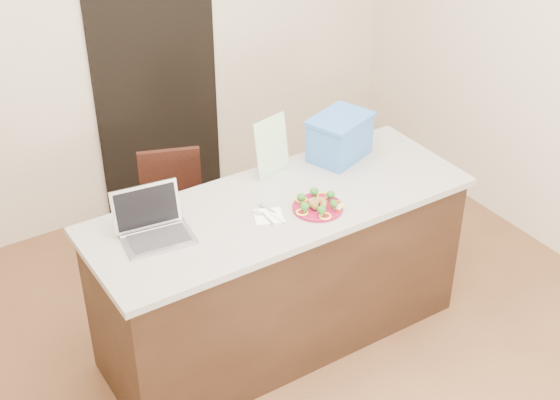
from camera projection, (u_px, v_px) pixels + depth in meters
ground at (304, 360)px, 4.37m from camera, size 4.00×4.00×0.00m
room_shell at (310, 97)px, 3.50m from camera, size 4.00×4.00×4.00m
doorway at (156, 72)px, 5.28m from camera, size 0.90×0.02×2.00m
island at (280, 272)px, 4.30m from camera, size 2.06×0.76×0.92m
plate at (318, 207)px, 3.99m from camera, size 0.26×0.26×0.02m
meatballs at (318, 203)px, 3.98m from camera, size 0.11×0.10×0.04m
broccoli at (318, 200)px, 3.97m from camera, size 0.22×0.21×0.04m
pepper_rings at (318, 206)px, 3.99m from camera, size 0.25×0.26×0.01m
napkin at (268, 216)px, 3.94m from camera, size 0.19×0.19×0.01m
fork at (264, 216)px, 3.93m from camera, size 0.03×0.15×0.00m
knife at (275, 215)px, 3.93m from camera, size 0.04×0.22×0.01m
yogurt_bottle at (338, 208)px, 3.95m from camera, size 0.03×0.03×0.07m
laptop at (152, 223)px, 3.77m from camera, size 0.36×0.31×0.24m
leaflet at (272, 146)px, 4.23m from camera, size 0.23×0.10×0.32m
blue_box at (340, 137)px, 4.39m from camera, size 0.42×0.36×0.25m
chair at (179, 208)px, 4.80m from camera, size 0.48×0.50×0.85m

